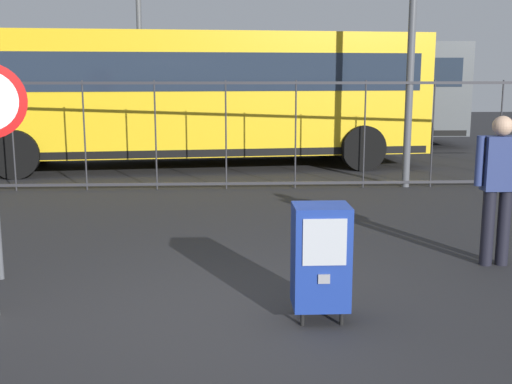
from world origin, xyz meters
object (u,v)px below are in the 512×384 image
Objects in this scene: bus_near at (192,92)px; bus_far at (283,87)px; newspaper_box_primary at (321,256)px; pedestrian at (499,182)px.

bus_near is 5.12m from bus_far.
newspaper_box_primary is 2.69m from pedestrian.
newspaper_box_primary is 14.03m from bus_far.
pedestrian is 12.52m from bus_far.
bus_near is at bearing -117.76° from bus_far.
newspaper_box_primary is 0.61× the size of pedestrian.
bus_far is at bearing 95.77° from pedestrian.
bus_far is (0.93, 13.95, 1.14)m from newspaper_box_primary.
bus_far reaches higher than pedestrian.
newspaper_box_primary is 0.10× the size of bus_near.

